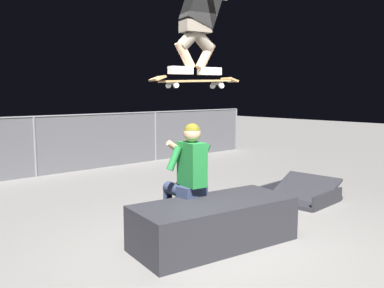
{
  "coord_description": "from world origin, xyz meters",
  "views": [
    {
      "loc": [
        -3.06,
        -2.83,
        1.65
      ],
      "look_at": [
        -0.01,
        0.53,
        1.09
      ],
      "focal_mm": 37.98,
      "sensor_mm": 36.0,
      "label": 1
    }
  ],
  "objects_px": {
    "ledge_box_main": "(214,223)",
    "person_sitting_on_ledge": "(187,173)",
    "kicker_ramp": "(300,196)",
    "skater_airborne": "(200,16)",
    "skateboard": "(195,81)"
  },
  "relations": [
    {
      "from": "skateboard",
      "to": "skater_airborne",
      "type": "distance_m",
      "value": 0.69
    },
    {
      "from": "skateboard",
      "to": "kicker_ramp",
      "type": "relative_size",
      "value": 1.0
    },
    {
      "from": "ledge_box_main",
      "to": "skateboard",
      "type": "xyz_separation_m",
      "value": [
        -0.06,
        0.24,
        1.54
      ]
    },
    {
      "from": "person_sitting_on_ledge",
      "to": "kicker_ramp",
      "type": "xyz_separation_m",
      "value": [
        2.33,
        -0.04,
        -0.66
      ]
    },
    {
      "from": "ledge_box_main",
      "to": "person_sitting_on_ledge",
      "type": "bearing_deg",
      "value": 90.42
    },
    {
      "from": "ledge_box_main",
      "to": "kicker_ramp",
      "type": "xyz_separation_m",
      "value": [
        2.32,
        0.41,
        -0.17
      ]
    },
    {
      "from": "skater_airborne",
      "to": "kicker_ramp",
      "type": "relative_size",
      "value": 1.08
    },
    {
      "from": "ledge_box_main",
      "to": "kicker_ramp",
      "type": "height_order",
      "value": "ledge_box_main"
    },
    {
      "from": "ledge_box_main",
      "to": "skateboard",
      "type": "height_order",
      "value": "skateboard"
    },
    {
      "from": "person_sitting_on_ledge",
      "to": "skateboard",
      "type": "xyz_separation_m",
      "value": [
        -0.06,
        -0.21,
        1.05
      ]
    },
    {
      "from": "person_sitting_on_ledge",
      "to": "skater_airborne",
      "type": "xyz_separation_m",
      "value": [
        -0.0,
        -0.22,
        1.74
      ]
    },
    {
      "from": "kicker_ramp",
      "to": "person_sitting_on_ledge",
      "type": "bearing_deg",
      "value": 179.13
    },
    {
      "from": "ledge_box_main",
      "to": "skater_airborne",
      "type": "height_order",
      "value": "skater_airborne"
    },
    {
      "from": "kicker_ramp",
      "to": "ledge_box_main",
      "type": "bearing_deg",
      "value": -169.96
    },
    {
      "from": "ledge_box_main",
      "to": "skateboard",
      "type": "bearing_deg",
      "value": 104.38
    }
  ]
}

